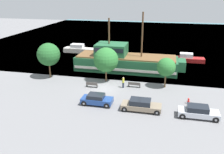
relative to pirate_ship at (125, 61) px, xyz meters
name	(u,v)px	position (x,y,z in m)	size (l,w,h in m)	color
ground_plane	(103,89)	(-1.44, -9.62, -1.72)	(160.00, 160.00, 0.00)	slate
water_surface	(140,37)	(-1.44, 34.38, -1.72)	(80.00, 80.00, 0.00)	teal
pirate_ship	(125,61)	(0.00, 0.00, 0.00)	(19.37, 5.62, 10.39)	#1E5633
moored_boat_dockside	(79,49)	(-12.68, 10.92, -1.00)	(7.30, 2.23, 1.93)	#B7B2A8
moored_boat_outer	(188,59)	(11.55, 8.39, -1.09)	(6.29, 2.15, 1.71)	maroon
parked_car_curb_front	(141,105)	(4.81, -15.41, -1.01)	(4.79, 1.92, 1.44)	#7F705B
parked_car_curb_mid	(97,99)	(-0.87, -15.01, -1.02)	(3.94, 1.88, 1.39)	navy
parked_car_curb_rear	(198,112)	(11.39, -15.72, -1.00)	(4.53, 1.86, 1.45)	#B7BCC6
fire_hydrant	(188,101)	(10.54, -12.14, -1.31)	(0.42, 0.25, 0.76)	red
bench_promenade_east	(92,85)	(-3.23, -9.54, -1.28)	(1.73, 0.45, 0.85)	#4C4742
bench_promenade_west	(134,85)	(2.94, -8.10, -1.28)	(1.82, 0.45, 0.85)	#4C4742
pedestrian_walking_near	(123,82)	(1.37, -8.60, -0.87)	(0.32, 0.32, 1.67)	#232838
tree_row_east	(49,55)	(-11.35, -6.76, 2.20)	(3.72, 3.72, 5.79)	brown
tree_row_mideast	(106,60)	(-1.85, -6.31, 1.76)	(3.90, 3.90, 5.44)	brown
tree_row_midwest	(166,67)	(7.42, -7.02, 1.43)	(2.75, 2.75, 4.54)	brown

